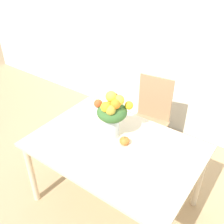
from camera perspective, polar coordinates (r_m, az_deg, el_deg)
The scene contains 6 objects.
ground_plane at distance 2.88m, azimuth 0.54°, elevation -18.77°, with size 12.00×12.00×0.00m, color tan.
wall_back at distance 3.28m, azimuth 17.13°, elevation 15.70°, with size 8.00×0.06×2.70m.
dining_table at distance 2.38m, azimuth 0.62°, elevation -8.79°, with size 1.47×1.02×0.76m.
flower_vase at distance 2.27m, azimuth 0.04°, elevation -0.25°, with size 0.31×0.27×0.47m.
pumpkin at distance 2.31m, azimuth 2.73°, elevation -6.28°, with size 0.09×0.09×0.08m.
dining_chair_near_window at distance 3.10m, azimuth 8.22°, elevation -1.55°, with size 0.47×0.47×1.01m.
Camera 1 is at (1.01, -1.44, 2.28)m, focal length 42.00 mm.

